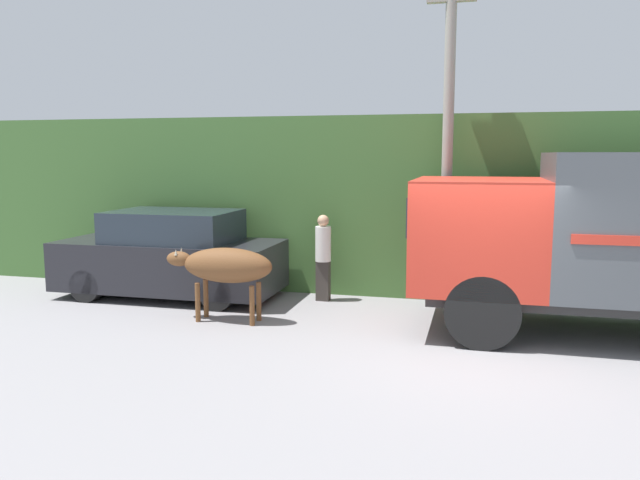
# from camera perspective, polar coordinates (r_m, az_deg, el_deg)

# --- Properties ---
(ground_plane) EXTENTS (60.00, 60.00, 0.00)m
(ground_plane) POSITION_cam_1_polar(r_m,az_deg,el_deg) (9.73, 13.88, -9.96)
(ground_plane) COLOR gray
(hillside_embankment) EXTENTS (32.00, 5.15, 3.72)m
(hillside_embankment) POSITION_cam_1_polar(r_m,az_deg,el_deg) (15.15, 14.36, 3.53)
(hillside_embankment) COLOR #426B33
(hillside_embankment) RESTS_ON ground_plane
(building_backdrop) EXTENTS (6.66, 2.70, 2.91)m
(building_backdrop) POSITION_cam_1_polar(r_m,az_deg,el_deg) (14.26, 4.16, 1.92)
(building_backdrop) COLOR #B2BCAD
(building_backdrop) RESTS_ON ground_plane
(brown_cow) EXTENTS (1.98, 0.62, 1.31)m
(brown_cow) POSITION_cam_1_polar(r_m,az_deg,el_deg) (11.07, -8.67, -2.38)
(brown_cow) COLOR brown
(brown_cow) RESTS_ON ground_plane
(parked_suv) EXTENTS (4.56, 1.88, 1.79)m
(parked_suv) POSITION_cam_1_polar(r_m,az_deg,el_deg) (13.18, -13.52, -1.44)
(parked_suv) COLOR #232328
(parked_suv) RESTS_ON ground_plane
(pedestrian_on_hill) EXTENTS (0.33, 0.33, 1.74)m
(pedestrian_on_hill) POSITION_cam_1_polar(r_m,az_deg,el_deg) (12.49, 0.29, -1.21)
(pedestrian_on_hill) COLOR #38332D
(pedestrian_on_hill) RESTS_ON ground_plane
(utility_pole) EXTENTS (0.90, 0.20, 6.54)m
(utility_pole) POSITION_cam_1_polar(r_m,az_deg,el_deg) (12.18, 11.63, 9.86)
(utility_pole) COLOR gray
(utility_pole) RESTS_ON ground_plane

